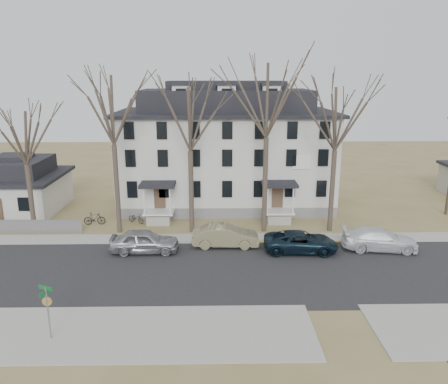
{
  "coord_description": "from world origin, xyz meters",
  "views": [
    {
      "loc": [
        -2.96,
        -24.47,
        12.62
      ],
      "look_at": [
        -2.35,
        9.0,
        3.6
      ],
      "focal_mm": 35.0,
      "sensor_mm": 36.0,
      "label": 1
    }
  ],
  "objects_px": {
    "small_house": "(16,187)",
    "tree_mid_right": "(337,115)",
    "tree_center": "(267,95)",
    "car_tan": "(225,236)",
    "boarding_house": "(226,151)",
    "tree_far_left": "(111,105)",
    "tree_bungalow": "(23,134)",
    "car_white": "(380,240)",
    "bicycle_right": "(95,219)",
    "tree_mid_left": "(190,115)",
    "bicycle_left": "(136,218)",
    "car_silver": "(144,242)",
    "street_sign": "(47,305)",
    "car_navy": "(301,242)"
  },
  "relations": [
    {
      "from": "car_silver",
      "to": "street_sign",
      "type": "relative_size",
      "value": 1.72
    },
    {
      "from": "small_house",
      "to": "car_navy",
      "type": "relative_size",
      "value": 1.62
    },
    {
      "from": "car_silver",
      "to": "car_white",
      "type": "distance_m",
      "value": 17.34
    },
    {
      "from": "tree_mid_left",
      "to": "bicycle_right",
      "type": "relative_size",
      "value": 6.89
    },
    {
      "from": "car_silver",
      "to": "car_navy",
      "type": "height_order",
      "value": "car_silver"
    },
    {
      "from": "street_sign",
      "to": "tree_center",
      "type": "bearing_deg",
      "value": 75.99
    },
    {
      "from": "tree_bungalow",
      "to": "car_tan",
      "type": "relative_size",
      "value": 2.16
    },
    {
      "from": "tree_center",
      "to": "car_tan",
      "type": "xyz_separation_m",
      "value": [
        -3.29,
        -3.38,
        -10.26
      ]
    },
    {
      "from": "boarding_house",
      "to": "small_house",
      "type": "bearing_deg",
      "value": -174.41
    },
    {
      "from": "tree_far_left",
      "to": "tree_center",
      "type": "xyz_separation_m",
      "value": [
        12.0,
        0.0,
        0.74
      ]
    },
    {
      "from": "boarding_house",
      "to": "tree_far_left",
      "type": "xyz_separation_m",
      "value": [
        -9.0,
        -8.15,
        4.96
      ]
    },
    {
      "from": "tree_mid_left",
      "to": "tree_mid_right",
      "type": "height_order",
      "value": "same"
    },
    {
      "from": "car_navy",
      "to": "tree_mid_left",
      "type": "bearing_deg",
      "value": 64.07
    },
    {
      "from": "car_silver",
      "to": "bicycle_right",
      "type": "relative_size",
      "value": 2.7
    },
    {
      "from": "bicycle_right",
      "to": "street_sign",
      "type": "xyz_separation_m",
      "value": [
        2.37,
        -16.96,
        1.33
      ]
    },
    {
      "from": "car_tan",
      "to": "street_sign",
      "type": "bearing_deg",
      "value": 144.66
    },
    {
      "from": "boarding_house",
      "to": "car_silver",
      "type": "xyz_separation_m",
      "value": [
        -6.22,
        -12.56,
        -4.53
      ]
    },
    {
      "from": "tree_mid_right",
      "to": "bicycle_left",
      "type": "bearing_deg",
      "value": 172.57
    },
    {
      "from": "car_silver",
      "to": "tree_center",
      "type": "bearing_deg",
      "value": -65.37
    },
    {
      "from": "car_tan",
      "to": "car_white",
      "type": "bearing_deg",
      "value": -92.94
    },
    {
      "from": "car_tan",
      "to": "car_white",
      "type": "distance_m",
      "value": 11.44
    },
    {
      "from": "small_house",
      "to": "tree_far_left",
      "type": "xyz_separation_m",
      "value": [
        11.0,
        -6.2,
        8.09
      ]
    },
    {
      "from": "bicycle_right",
      "to": "small_house",
      "type": "bearing_deg",
      "value": 58.41
    },
    {
      "from": "small_house",
      "to": "tree_mid_left",
      "type": "xyz_separation_m",
      "value": [
        17.0,
        -6.2,
        7.35
      ]
    },
    {
      "from": "tree_bungalow",
      "to": "bicycle_right",
      "type": "bearing_deg",
      "value": 20.79
    },
    {
      "from": "boarding_house",
      "to": "car_white",
      "type": "relative_size",
      "value": 3.8
    },
    {
      "from": "tree_mid_right",
      "to": "bicycle_right",
      "type": "xyz_separation_m",
      "value": [
        -20.0,
        1.71,
        -9.05
      ]
    },
    {
      "from": "tree_mid_right",
      "to": "bicycle_left",
      "type": "xyz_separation_m",
      "value": [
        -16.51,
        2.15,
        -9.16
      ]
    },
    {
      "from": "car_tan",
      "to": "bicycle_left",
      "type": "xyz_separation_m",
      "value": [
        -7.72,
        5.53,
        -0.38
      ]
    },
    {
      "from": "tree_mid_right",
      "to": "bicycle_right",
      "type": "relative_size",
      "value": 6.89
    },
    {
      "from": "tree_far_left",
      "to": "bicycle_right",
      "type": "height_order",
      "value": "tree_far_left"
    },
    {
      "from": "tree_bungalow",
      "to": "small_house",
      "type": "bearing_deg",
      "value": 122.84
    },
    {
      "from": "car_tan",
      "to": "bicycle_right",
      "type": "xyz_separation_m",
      "value": [
        -11.22,
        5.09,
        -0.27
      ]
    },
    {
      "from": "tree_mid_left",
      "to": "car_silver",
      "type": "relative_size",
      "value": 2.56
    },
    {
      "from": "tree_far_left",
      "to": "tree_mid_left",
      "type": "distance_m",
      "value": 6.05
    },
    {
      "from": "small_house",
      "to": "car_white",
      "type": "distance_m",
      "value": 32.85
    },
    {
      "from": "tree_far_left",
      "to": "boarding_house",
      "type": "bearing_deg",
      "value": 42.18
    },
    {
      "from": "small_house",
      "to": "tree_bungalow",
      "type": "height_order",
      "value": "tree_bungalow"
    },
    {
      "from": "tree_mid_left",
      "to": "bicycle_left",
      "type": "relative_size",
      "value": 7.61
    },
    {
      "from": "tree_mid_left",
      "to": "bicycle_left",
      "type": "bearing_deg",
      "value": 156.74
    },
    {
      "from": "boarding_house",
      "to": "tree_mid_right",
      "type": "relative_size",
      "value": 1.63
    },
    {
      "from": "tree_far_left",
      "to": "car_white",
      "type": "relative_size",
      "value": 2.51
    },
    {
      "from": "tree_far_left",
      "to": "car_navy",
      "type": "distance_m",
      "value": 17.73
    },
    {
      "from": "car_tan",
      "to": "bicycle_left",
      "type": "height_order",
      "value": "car_tan"
    },
    {
      "from": "bicycle_right",
      "to": "tree_mid_left",
      "type": "bearing_deg",
      "value": -105.1
    },
    {
      "from": "small_house",
      "to": "tree_center",
      "type": "distance_m",
      "value": 25.41
    },
    {
      "from": "small_house",
      "to": "tree_mid_right",
      "type": "distance_m",
      "value": 30.08
    },
    {
      "from": "tree_far_left",
      "to": "tree_center",
      "type": "bearing_deg",
      "value": 0.0
    },
    {
      "from": "tree_mid_left",
      "to": "tree_mid_right",
      "type": "bearing_deg",
      "value": 0.0
    },
    {
      "from": "tree_center",
      "to": "small_house",
      "type": "bearing_deg",
      "value": 164.92
    }
  ]
}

